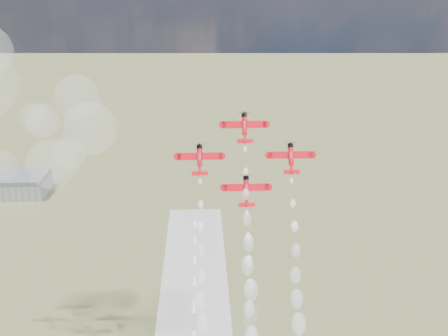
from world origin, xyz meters
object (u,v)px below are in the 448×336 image
plane_slot (246,190)px  plane_left (200,159)px  hangar (7,185)px  plane_lead (245,127)px  plane_right (291,158)px

plane_slot → plane_left: bearing=161.3°
hangar → plane_slot: size_ratio=4.01×
hangar → plane_lead: plane_lead is taller
plane_right → plane_slot: 15.64m
hangar → plane_left: size_ratio=4.01×
hangar → plane_right: size_ratio=4.01×
hangar → plane_right: (149.07, -178.64, 75.30)m
plane_right → plane_slot: size_ratio=1.00×
plane_left → hangar: bearing=124.6°
plane_lead → plane_right: size_ratio=1.00×
hangar → plane_left: plane_left is taller
plane_lead → plane_left: size_ratio=1.00×
hangar → plane_left: (123.45, -178.64, 75.30)m
plane_lead → plane_slot: bearing=-90.0°
plane_slot → plane_right: bearing=18.7°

